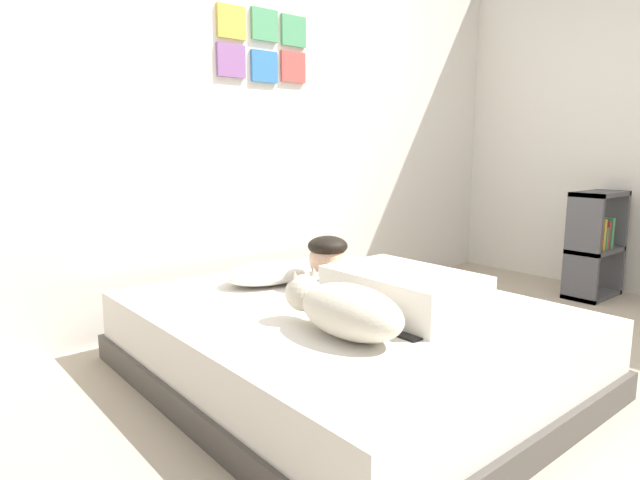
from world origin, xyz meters
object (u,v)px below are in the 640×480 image
(pillow, at_px, (270,273))
(bookshelf, at_px, (595,243))
(cell_phone, at_px, (405,335))
(bed, at_px, (344,342))
(coffee_cup, at_px, (317,280))
(dog, at_px, (344,309))
(person_lying, at_px, (380,282))

(pillow, distance_m, bookshelf, 2.40)
(pillow, distance_m, cell_phone, 1.01)
(bed, height_order, bookshelf, bookshelf)
(bed, xyz_separation_m, coffee_cup, (0.11, 0.32, 0.21))
(bed, relative_size, dog, 3.35)
(person_lying, relative_size, coffee_cup, 7.36)
(coffee_cup, relative_size, cell_phone, 0.89)
(bed, xyz_separation_m, person_lying, (0.13, -0.10, 0.28))
(pillow, height_order, coffee_cup, pillow)
(bed, height_order, cell_phone, cell_phone)
(bed, height_order, dog, dog)
(person_lying, xyz_separation_m, dog, (-0.40, -0.19, -0.00))
(dog, xyz_separation_m, bookshelf, (2.54, 0.17, -0.06))
(pillow, relative_size, bookshelf, 0.69)
(bed, relative_size, cell_phone, 13.75)
(person_lying, relative_size, cell_phone, 6.57)
(bookshelf, bearing_deg, person_lying, 179.22)
(dog, distance_m, coffee_cup, 0.72)
(pillow, height_order, person_lying, person_lying)
(person_lying, xyz_separation_m, cell_phone, (-0.23, -0.35, -0.10))
(bed, xyz_separation_m, pillow, (-0.02, 0.55, 0.23))
(coffee_cup, bearing_deg, bed, -108.40)
(coffee_cup, xyz_separation_m, cell_phone, (-0.21, -0.77, -0.03))
(bed, bearing_deg, cell_phone, -102.45)
(pillow, xyz_separation_m, bookshelf, (2.30, -0.68, -0.01))
(coffee_cup, xyz_separation_m, bookshelf, (2.17, -0.45, 0.01))
(pillow, height_order, bookshelf, bookshelf)
(pillow, relative_size, dog, 0.90)
(dog, bearing_deg, coffee_cup, 58.56)
(pillow, xyz_separation_m, dog, (-0.25, -0.84, 0.05))
(bookshelf, bearing_deg, bed, 176.81)
(pillow, height_order, cell_phone, pillow)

